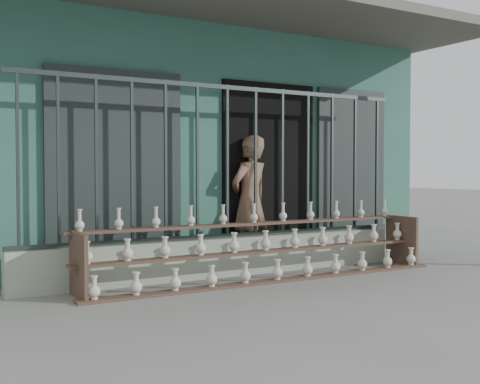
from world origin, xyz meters
TOP-DOWN VIEW (x-y plane):
  - ground at (0.00, 0.00)m, footprint 60.00×60.00m
  - workshop_building at (0.00, 4.23)m, footprint 7.40×6.60m
  - parapet_wall at (0.00, 1.30)m, footprint 5.00×0.20m
  - security_fence at (-0.00, 1.30)m, footprint 5.00×0.04m
  - shelf_rack at (0.28, 0.89)m, footprint 4.50×0.68m
  - elderly_woman at (0.54, 1.67)m, footprint 0.72×0.58m

SIDE VIEW (x-z plane):
  - ground at x=0.00m, z-range 0.00..0.00m
  - parapet_wall at x=0.00m, z-range 0.00..0.45m
  - shelf_rack at x=0.28m, z-range -0.07..0.79m
  - elderly_woman at x=0.54m, z-range 0.00..1.69m
  - security_fence at x=0.00m, z-range 0.45..2.25m
  - workshop_building at x=0.00m, z-range 0.02..3.23m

